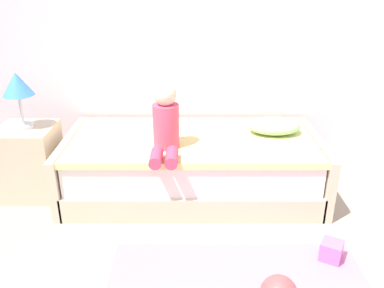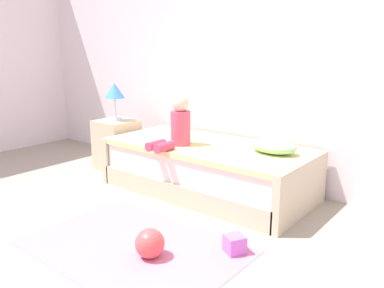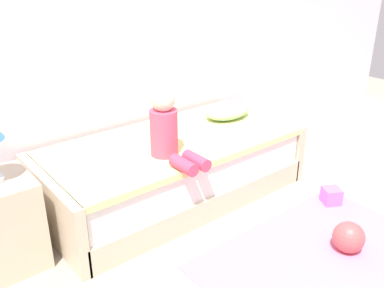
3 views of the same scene
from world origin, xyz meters
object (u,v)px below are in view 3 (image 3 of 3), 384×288
Objects in this scene: child_figure at (168,130)px; pillow at (227,111)px; nightstand at (1,225)px; bed at (173,169)px; toy_ball at (349,237)px; toy_block at (331,196)px.

pillow is at bearing 20.32° from child_figure.
nightstand is 1.23m from child_figure.
bed is 0.76m from pillow.
toy_ball reaches higher than toy_block.
child_figure is 2.41× the size of toy_ball.
bed is 4.14× the size of child_figure.
bed is 4.80× the size of pillow.
child_figure reaches higher than pillow.
pillow is (2.03, 0.13, 0.26)m from nightstand.
nightstand is at bearing 170.38° from child_figure.
bed is 1.30m from toy_block.
pillow reaches higher than bed.
toy_ball is at bearing -135.52° from toy_block.
bed is 1.35m from nightstand.
pillow is 3.31× the size of toy_block.
bed is 9.96× the size of toy_ball.
pillow is at bearing 102.82° from toy_block.
nightstand reaches higher than toy_block.
bed is at bearing 1.43° from nightstand.
nightstand is 1.18× the size of child_figure.
pillow is 1.51m from toy_ball.
toy_ball is 1.59× the size of toy_block.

